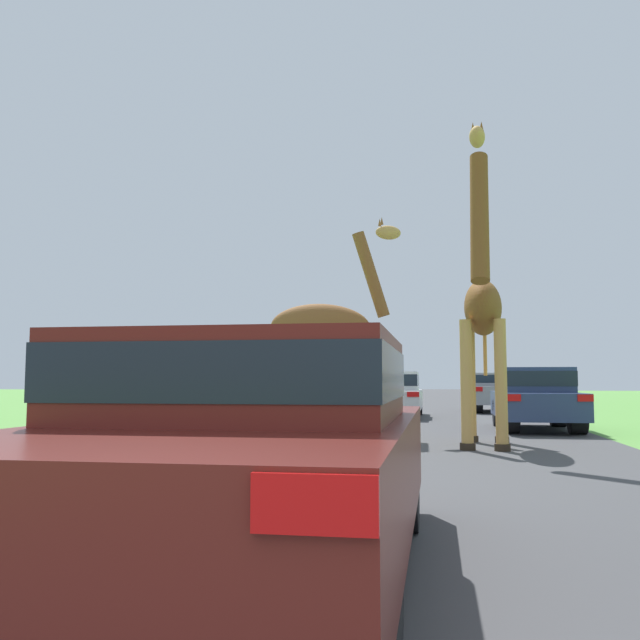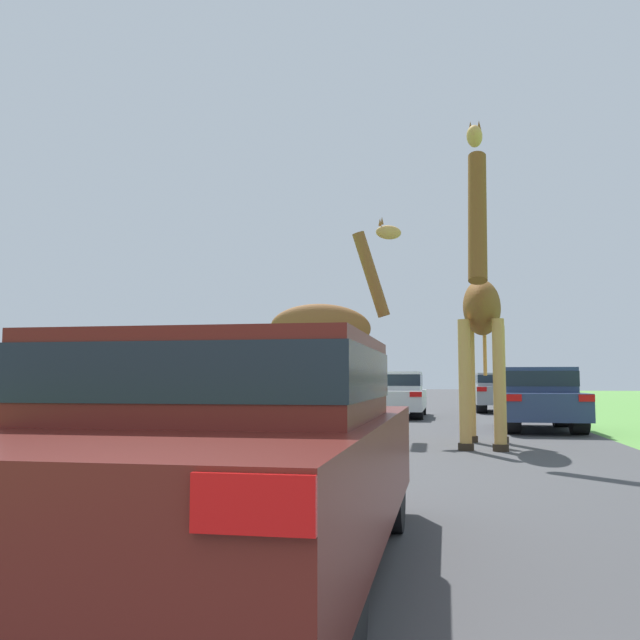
{
  "view_description": "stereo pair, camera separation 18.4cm",
  "coord_description": "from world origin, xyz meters",
  "px_view_note": "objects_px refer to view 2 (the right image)",
  "views": [
    {
      "loc": [
        0.47,
        -0.26,
        1.13
      ],
      "look_at": [
        -1.87,
        13.32,
        2.37
      ],
      "focal_mm": 38.0,
      "sensor_mm": 36.0,
      "label": 1
    },
    {
      "loc": [
        0.65,
        -0.23,
        1.13
      ],
      "look_at": [
        -1.87,
        13.32,
        2.37
      ],
      "focal_mm": 38.0,
      "sensor_mm": 36.0,
      "label": 2
    }
  ],
  "objects_px": {
    "giraffe_companion": "(482,311)",
    "car_lead_maroon": "(230,447)",
    "giraffe_near_road": "(326,329)",
    "car_queue_right": "(500,391)",
    "car_far_ahead": "(537,397)",
    "car_queue_left": "(394,393)"
  },
  "relations": [
    {
      "from": "giraffe_near_road",
      "to": "car_far_ahead",
      "type": "distance_m",
      "value": 5.39
    },
    {
      "from": "car_lead_maroon",
      "to": "giraffe_near_road",
      "type": "bearing_deg",
      "value": 96.7
    },
    {
      "from": "giraffe_companion",
      "to": "car_queue_right",
      "type": "height_order",
      "value": "giraffe_companion"
    },
    {
      "from": "giraffe_companion",
      "to": "car_queue_left",
      "type": "xyz_separation_m",
      "value": [
        -2.24,
        9.38,
        -1.59
      ]
    },
    {
      "from": "giraffe_near_road",
      "to": "car_lead_maroon",
      "type": "distance_m",
      "value": 9.86
    },
    {
      "from": "car_queue_right",
      "to": "car_queue_left",
      "type": "distance_m",
      "value": 5.48
    },
    {
      "from": "car_lead_maroon",
      "to": "car_queue_right",
      "type": "xyz_separation_m",
      "value": [
        3.18,
        21.6,
        0.02
      ]
    },
    {
      "from": "car_queue_right",
      "to": "car_lead_maroon",
      "type": "bearing_deg",
      "value": -98.36
    },
    {
      "from": "giraffe_near_road",
      "to": "car_far_ahead",
      "type": "relative_size",
      "value": 1.16
    },
    {
      "from": "giraffe_near_road",
      "to": "giraffe_companion",
      "type": "distance_m",
      "value": 3.46
    },
    {
      "from": "giraffe_companion",
      "to": "car_far_ahead",
      "type": "bearing_deg",
      "value": -103.11
    },
    {
      "from": "giraffe_near_road",
      "to": "car_far_ahead",
      "type": "xyz_separation_m",
      "value": [
        4.45,
        2.69,
        -1.42
      ]
    },
    {
      "from": "giraffe_companion",
      "to": "car_far_ahead",
      "type": "xyz_separation_m",
      "value": [
        1.43,
        4.36,
        -1.57
      ]
    },
    {
      "from": "giraffe_companion",
      "to": "car_queue_right",
      "type": "bearing_deg",
      "value": -90.41
    },
    {
      "from": "car_queue_left",
      "to": "giraffe_near_road",
      "type": "bearing_deg",
      "value": -95.85
    },
    {
      "from": "giraffe_near_road",
      "to": "car_lead_maroon",
      "type": "relative_size",
      "value": 1.05
    },
    {
      "from": "giraffe_companion",
      "to": "car_lead_maroon",
      "type": "relative_size",
      "value": 1.2
    },
    {
      "from": "giraffe_near_road",
      "to": "giraffe_companion",
      "type": "height_order",
      "value": "giraffe_companion"
    },
    {
      "from": "giraffe_near_road",
      "to": "giraffe_companion",
      "type": "xyz_separation_m",
      "value": [
        3.03,
        -1.67,
        0.15
      ]
    },
    {
      "from": "giraffe_companion",
      "to": "car_lead_maroon",
      "type": "height_order",
      "value": "giraffe_companion"
    },
    {
      "from": "car_queue_left",
      "to": "car_far_ahead",
      "type": "relative_size",
      "value": 1.12
    },
    {
      "from": "car_far_ahead",
      "to": "car_queue_left",
      "type": "bearing_deg",
      "value": 126.14
    }
  ]
}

